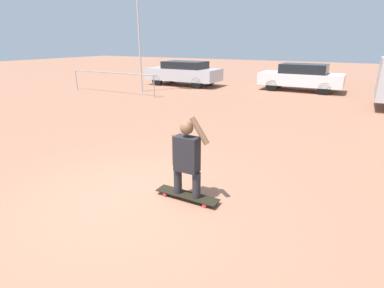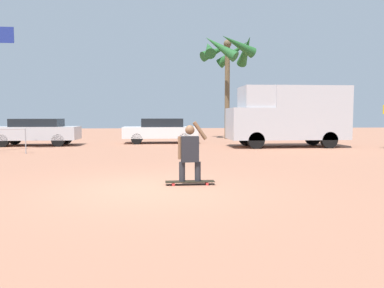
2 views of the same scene
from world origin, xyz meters
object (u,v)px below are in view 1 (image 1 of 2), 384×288
person_skateboarder (187,156)px  flagpole (140,24)px  parked_car_white (301,77)px  skateboard (187,195)px  parked_car_silver (184,72)px

person_skateboarder → flagpole: 12.16m
parked_car_white → flagpole: (-7.31, -4.37, 2.63)m
flagpole → parked_car_white: bearing=30.9°
skateboard → parked_car_white: size_ratio=0.26×
person_skateboarder → parked_car_silver: bearing=120.7°
parked_car_white → parked_car_silver: parked_car_silver is taller
flagpole → person_skateboarder: bearing=-48.7°
skateboard → person_skateboarder: (-0.00, -0.00, 0.72)m
person_skateboarder → parked_car_white: bearing=92.3°
flagpole → skateboard: bearing=-48.7°
person_skateboarder → parked_car_silver: (-7.18, 12.09, -0.02)m
parked_car_white → parked_car_silver: (-6.65, -1.20, 0.02)m
parked_car_white → person_skateboarder: bearing=-87.7°
person_skateboarder → parked_car_silver: person_skateboarder is taller
parked_car_white → flagpole: flagpole is taller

